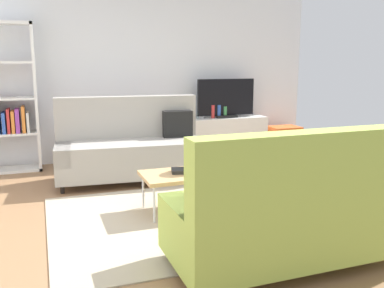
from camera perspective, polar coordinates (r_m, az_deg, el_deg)
The scene contains 16 objects.
ground_plane at distance 4.49m, azimuth -1.65°, elevation -9.29°, with size 7.68×7.68×0.00m, color #936B47.
wall_far at distance 6.93m, azimuth -9.06°, elevation 9.99°, with size 6.40×0.12×2.90m, color silver.
area_rug at distance 4.39m, azimuth 0.60°, elevation -9.73°, with size 2.90×2.20×0.01m, color tan.
couch_beige at distance 5.68m, azimuth -8.24°, elevation -0.44°, with size 1.96×0.99×1.10m.
couch_green at distance 3.36m, azimuth 13.52°, elevation -8.78°, with size 1.91×0.85×1.10m.
coffee_table at distance 4.46m, azimuth 0.31°, elevation -4.14°, with size 1.10×0.56×0.42m.
tv_console at distance 7.20m, azimuth 4.44°, elevation 1.09°, with size 1.40×0.44×0.64m, color silver.
tv at distance 7.10m, azimuth 4.58°, elevation 6.09°, with size 1.00×0.20×0.64m.
storage_trunk at distance 7.65m, azimuth 12.28°, elevation 0.69°, with size 0.52×0.40×0.44m, color orange.
potted_plant at distance 4.47m, azimuth 0.70°, elevation -1.03°, with size 0.27×0.27×0.37m.
table_book_0 at distance 4.44m, azimuth -1.21°, elevation -3.61°, with size 0.24×0.18×0.04m, color #262626.
vase_0 at distance 6.98m, azimuth -0.05°, elevation 3.99°, with size 0.10×0.10×0.13m, color #33B29E.
vase_1 at distance 7.03m, azimuth 1.19°, elevation 4.32°, with size 0.12×0.12×0.20m, color silver.
bottle_0 at distance 7.01m, azimuth 2.84°, elevation 4.38°, with size 0.06×0.06×0.22m, color red.
bottle_1 at distance 7.05m, azimuth 3.65°, elevation 4.41°, with size 0.06×0.06×0.22m, color #3359B2.
bottle_2 at distance 7.10m, azimuth 4.48°, elevation 4.32°, with size 0.06×0.06×0.19m, color #3F8C4C.
Camera 1 is at (-1.31, -4.01, 1.56)m, focal length 39.58 mm.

